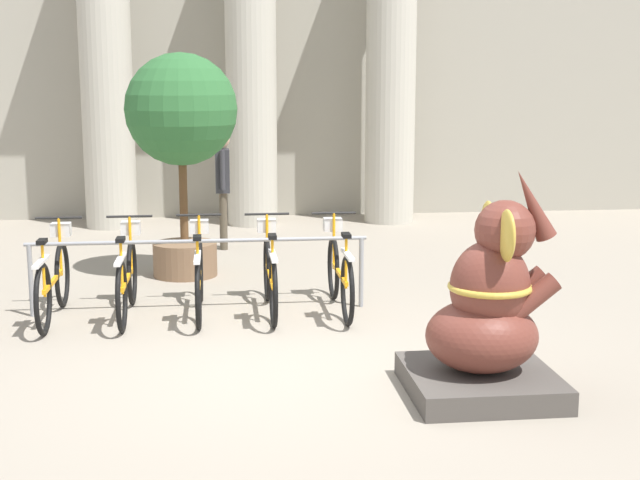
% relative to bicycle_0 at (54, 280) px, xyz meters
% --- Properties ---
extents(ground_plane, '(60.00, 60.00, 0.00)m').
position_rel_bicycle_0_xyz_m(ground_plane, '(2.24, -1.82, -0.41)').
color(ground_plane, gray).
extents(building_facade, '(20.00, 0.20, 6.00)m').
position_rel_bicycle_0_xyz_m(building_facade, '(2.24, 6.78, 2.59)').
color(building_facade, '#A39E8E').
rests_on(building_facade, ground_plane).
extents(column_left, '(1.03, 1.03, 5.16)m').
position_rel_bicycle_0_xyz_m(column_left, '(-0.08, 5.78, 2.21)').
color(column_left, '#BCB7A8').
rests_on(column_left, ground_plane).
extents(column_middle, '(1.03, 1.03, 5.16)m').
position_rel_bicycle_0_xyz_m(column_middle, '(2.24, 5.78, 2.21)').
color(column_middle, '#BCB7A8').
rests_on(column_middle, ground_plane).
extents(column_right, '(1.03, 1.03, 5.16)m').
position_rel_bicycle_0_xyz_m(column_right, '(4.56, 5.78, 2.21)').
color(column_right, '#BCB7A8').
rests_on(column_right, ground_plane).
extents(bike_rack, '(3.52, 0.05, 0.77)m').
position_rel_bicycle_0_xyz_m(bike_rack, '(1.46, 0.13, 0.19)').
color(bike_rack, gray).
rests_on(bike_rack, ground_plane).
extents(bicycle_0, '(0.48, 1.78, 0.98)m').
position_rel_bicycle_0_xyz_m(bicycle_0, '(0.00, 0.00, 0.00)').
color(bicycle_0, black).
rests_on(bicycle_0, ground_plane).
extents(bicycle_1, '(0.48, 1.78, 0.98)m').
position_rel_bicycle_0_xyz_m(bicycle_1, '(0.73, 0.02, 0.00)').
color(bicycle_1, black).
rests_on(bicycle_1, ground_plane).
extents(bicycle_2, '(0.48, 1.78, 0.98)m').
position_rel_bicycle_0_xyz_m(bicycle_2, '(1.46, 0.04, 0.00)').
color(bicycle_2, black).
rests_on(bicycle_2, ground_plane).
extents(bicycle_3, '(0.48, 1.78, 0.98)m').
position_rel_bicycle_0_xyz_m(bicycle_3, '(2.19, 0.02, 0.00)').
color(bicycle_3, black).
rests_on(bicycle_3, ground_plane).
extents(bicycle_4, '(0.48, 1.78, 0.98)m').
position_rel_bicycle_0_xyz_m(bicycle_4, '(2.92, 0.01, 0.00)').
color(bicycle_4, black).
rests_on(bicycle_4, ground_plane).
extents(elephant_statue, '(1.12, 1.12, 1.77)m').
position_rel_bicycle_0_xyz_m(elephant_statue, '(3.70, -2.62, 0.19)').
color(elephant_statue, '#4C4742').
rests_on(elephant_statue, ground_plane).
extents(person_pedestrian, '(0.22, 0.47, 1.67)m').
position_rel_bicycle_0_xyz_m(person_pedestrian, '(1.74, 3.64, 0.59)').
color(person_pedestrian, brown).
rests_on(person_pedestrian, ground_plane).
extents(potted_tree, '(1.35, 1.35, 2.72)m').
position_rel_bicycle_0_xyz_m(potted_tree, '(1.25, 1.90, 1.46)').
color(potted_tree, brown).
rests_on(potted_tree, ground_plane).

